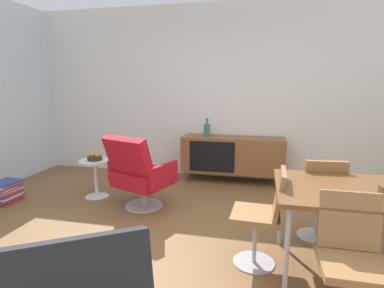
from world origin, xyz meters
The scene contains 12 objects.
ground_plane centered at (0.00, 0.00, 0.00)m, with size 8.32×8.32×0.00m, color brown.
wall_back centered at (0.00, 2.60, 1.40)m, with size 6.80×0.12×2.80m, color white.
sideboard centered at (0.25, 2.30, 0.44)m, with size 1.60×0.45×0.72m.
vase_cobalt centered at (-0.17, 2.30, 0.83)m, with size 0.10×0.10×0.29m.
dining_table centered at (1.61, 0.03, 0.70)m, with size 1.60×0.90×0.74m.
dining_chair_back_left centered at (1.27, 0.59, 0.47)m, with size 0.43×0.45×0.86m.
dining_chair_front_left centered at (1.26, -0.52, 0.47)m, with size 0.40×0.42×0.86m.
dining_chair_near_window centered at (0.72, 0.03, 0.47)m, with size 0.44×0.42×0.86m.
lounge_chair_red centered at (-0.78, 0.95, 0.47)m, with size 0.85×0.82×0.95m.
side_table_round centered at (-1.52, 1.20, 0.32)m, with size 0.44×0.44×0.52m.
fruit_bowl centered at (-1.53, 1.20, 0.56)m, with size 0.20×0.20×0.11m.
magazine_stack centered at (-2.59, 0.74, 0.14)m, with size 0.32×0.40×0.28m.
Camera 1 is at (0.67, -2.45, 1.54)m, focal length 28.55 mm.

